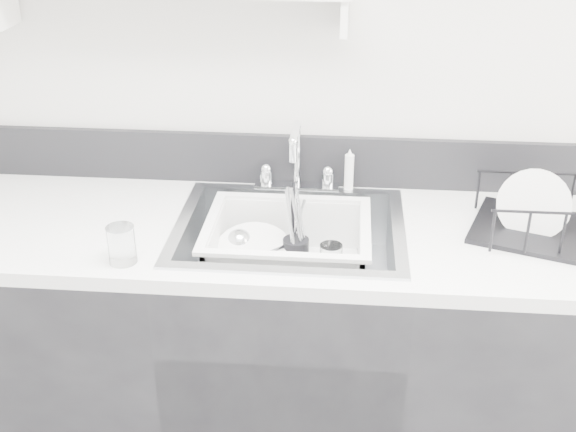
# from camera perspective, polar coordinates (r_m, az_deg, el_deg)

# --- Properties ---
(counter_run) EXTENTS (3.20, 0.62, 0.92)m
(counter_run) POSITION_cam_1_polar(r_m,az_deg,el_deg) (2.27, 0.11, -11.23)
(counter_run) COLOR black
(counter_run) RESTS_ON ground
(backsplash) EXTENTS (3.20, 0.02, 0.16)m
(backsplash) POSITION_cam_1_polar(r_m,az_deg,el_deg) (2.25, 0.79, 4.44)
(backsplash) COLOR black
(backsplash) RESTS_ON counter_run
(sink) EXTENTS (0.64, 0.52, 0.20)m
(sink) POSITION_cam_1_polar(r_m,az_deg,el_deg) (2.06, 0.12, -3.10)
(sink) COLOR silver
(sink) RESTS_ON counter_run
(faucet) EXTENTS (0.26, 0.18, 0.23)m
(faucet) POSITION_cam_1_polar(r_m,az_deg,el_deg) (2.21, 0.68, 3.45)
(faucet) COLOR silver
(faucet) RESTS_ON counter_run
(side_sprayer) EXTENTS (0.03, 0.03, 0.14)m
(side_sprayer) POSITION_cam_1_polar(r_m,az_deg,el_deg) (2.21, 4.85, 3.62)
(side_sprayer) COLOR white
(side_sprayer) RESTS_ON counter_run
(wash_tub) EXTENTS (0.51, 0.43, 0.18)m
(wash_tub) POSITION_cam_1_polar(r_m,az_deg,el_deg) (2.06, -0.03, -2.70)
(wash_tub) COLOR white
(wash_tub) RESTS_ON sink
(plate_stack) EXTENTS (0.28, 0.27, 0.11)m
(plate_stack) POSITION_cam_1_polar(r_m,az_deg,el_deg) (2.08, -2.51, -3.78)
(plate_stack) COLOR white
(plate_stack) RESTS_ON wash_tub
(utensil_cup) EXTENTS (0.08, 0.08, 0.26)m
(utensil_cup) POSITION_cam_1_polar(r_m,az_deg,el_deg) (2.09, 0.61, -2.79)
(utensil_cup) COLOR black
(utensil_cup) RESTS_ON wash_tub
(ladle) EXTENTS (0.33, 0.24, 0.09)m
(ladle) POSITION_cam_1_polar(r_m,az_deg,el_deg) (2.09, -2.08, -3.17)
(ladle) COLOR silver
(ladle) RESTS_ON wash_tub
(tumbler_in_tub) EXTENTS (0.07, 0.07, 0.09)m
(tumbler_in_tub) POSITION_cam_1_polar(r_m,az_deg,el_deg) (2.07, 3.40, -3.46)
(tumbler_in_tub) COLOR white
(tumbler_in_tub) RESTS_ON wash_tub
(tumbler_counter) EXTENTS (0.08, 0.08, 0.10)m
(tumbler_counter) POSITION_cam_1_polar(r_m,az_deg,el_deg) (1.87, -13.01, -2.21)
(tumbler_counter) COLOR white
(tumbler_counter) RESTS_ON counter_run
(dish_rack) EXTENTS (0.47, 0.41, 0.14)m
(dish_rack) POSITION_cam_1_polar(r_m,az_deg,el_deg) (2.07, 20.08, 0.31)
(dish_rack) COLOR black
(dish_rack) RESTS_ON counter_run
(bowl_small) EXTENTS (0.11, 0.11, 0.03)m
(bowl_small) POSITION_cam_1_polar(r_m,az_deg,el_deg) (2.01, 1.95, -5.48)
(bowl_small) COLOR white
(bowl_small) RESTS_ON wash_tub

